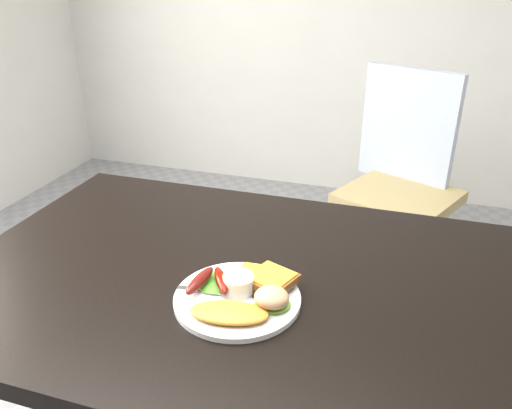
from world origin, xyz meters
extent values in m
cube|color=black|center=(0.00, 0.00, 0.73)|extent=(1.20, 0.80, 0.04)
cube|color=tan|center=(0.30, 1.17, 0.45)|extent=(0.56, 0.56, 0.05)
imported|color=navy|center=(-0.13, 0.46, 0.65)|extent=(0.49, 0.35, 1.30)
cylinder|color=white|center=(0.03, -0.09, 0.76)|extent=(0.24, 0.24, 0.01)
ellipsoid|color=#2E981E|center=(-0.02, -0.07, 0.77)|extent=(0.11, 0.10, 0.01)
ellipsoid|color=#5D9723|center=(0.10, -0.10, 0.77)|extent=(0.08, 0.08, 0.01)
ellipsoid|color=orange|center=(0.04, -0.16, 0.77)|extent=(0.15, 0.09, 0.02)
ellipsoid|color=#5B100F|center=(-0.04, -0.09, 0.78)|extent=(0.04, 0.10, 0.02)
ellipsoid|color=#6E0A04|center=(-0.01, -0.08, 0.78)|extent=(0.07, 0.09, 0.02)
cylinder|color=white|center=(0.03, -0.08, 0.78)|extent=(0.07, 0.07, 0.04)
cube|color=brown|center=(0.06, -0.04, 0.77)|extent=(0.09, 0.09, 0.01)
cube|color=brown|center=(0.09, -0.05, 0.78)|extent=(0.11, 0.11, 0.01)
ellipsoid|color=#CDB891|center=(0.10, -0.11, 0.79)|extent=(0.07, 0.07, 0.03)
cube|color=#ADAFB7|center=(-0.01, -0.10, 0.76)|extent=(0.16, 0.03, 0.00)
camera|label=1|loc=(0.30, -0.83, 1.33)|focal=35.00mm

